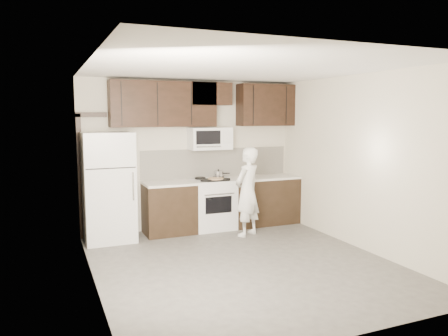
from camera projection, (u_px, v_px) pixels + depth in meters
floor at (243, 263)px, 6.14m from camera, size 4.50×4.50×0.00m
back_wall at (191, 155)px, 8.03m from camera, size 4.00×0.00×4.00m
ceiling at (244, 68)px, 5.81m from camera, size 4.50×4.50×0.00m
counter_run at (228, 203)px, 8.09m from camera, size 2.95×0.64×0.91m
stove at (212, 204)px, 7.97m from camera, size 0.76×0.66×0.94m
backsplash at (216, 163)px, 8.23m from camera, size 2.90×0.02×0.54m
upper_cabinets at (205, 103)px, 7.84m from camera, size 3.48×0.35×0.78m
microwave at (210, 138)px, 7.93m from camera, size 0.76×0.42×0.40m
refrigerator at (109, 187)px, 7.16m from camera, size 0.80×0.76×1.80m
door_trim at (82, 165)px, 7.27m from camera, size 0.50×0.08×2.12m
saucepan at (218, 174)px, 8.12m from camera, size 0.29×0.17×0.16m
baking_tray at (216, 180)px, 7.81m from camera, size 0.43×0.33×0.02m
pizza at (216, 179)px, 7.81m from camera, size 0.30×0.30×0.02m
person at (247, 192)px, 7.48m from camera, size 0.67×0.59×1.53m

